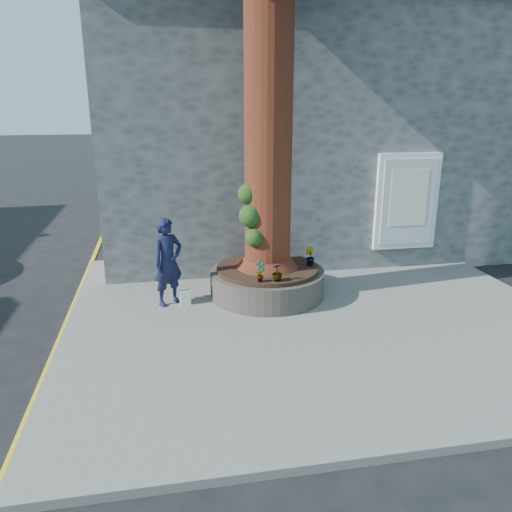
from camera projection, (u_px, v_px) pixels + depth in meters
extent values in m
plane|color=black|center=(245.00, 348.00, 8.21)|extent=(120.00, 120.00, 0.00)
cube|color=slate|center=(314.00, 314.00, 9.39)|extent=(9.00, 8.00, 0.12)
cube|color=yellow|center=(61.00, 337.00, 8.61)|extent=(0.10, 30.00, 0.01)
cube|color=#4B4E50|center=(288.00, 134.00, 14.52)|extent=(10.00, 8.00, 6.00)
cube|color=black|center=(290.00, 15.00, 13.59)|extent=(10.30, 8.30, 0.30)
cube|color=white|center=(407.00, 202.00, 11.41)|extent=(1.50, 0.12, 2.20)
cube|color=silver|center=(408.00, 202.00, 11.36)|extent=(1.25, 0.04, 1.95)
cube|color=silver|center=(409.00, 198.00, 11.31)|extent=(0.90, 0.02, 1.30)
cylinder|color=black|center=(267.00, 282.00, 10.11)|extent=(2.30, 2.30, 0.52)
cylinder|color=black|center=(267.00, 268.00, 10.03)|extent=(2.04, 2.04, 0.08)
cylinder|color=#431E10|center=(269.00, 68.00, 8.91)|extent=(0.90, 0.90, 7.50)
cone|color=#431E10|center=(267.00, 250.00, 9.91)|extent=(1.24, 1.24, 0.70)
sphere|color=#193913|center=(250.00, 216.00, 9.43)|extent=(0.44, 0.44, 0.44)
sphere|color=#193913|center=(254.00, 237.00, 9.47)|extent=(0.36, 0.36, 0.36)
sphere|color=#193913|center=(248.00, 194.00, 9.42)|extent=(0.40, 0.40, 0.40)
imported|color=#141737|center=(168.00, 262.00, 9.48)|extent=(0.74, 0.68, 1.71)
imported|color=#AFABA8|center=(244.00, 234.00, 11.28)|extent=(1.10, 1.08, 1.79)
cube|color=white|center=(185.00, 298.00, 9.65)|extent=(0.21, 0.14, 0.28)
imported|color=gray|center=(260.00, 271.00, 9.10)|extent=(0.24, 0.19, 0.40)
imported|color=gray|center=(310.00, 257.00, 10.02)|extent=(0.28, 0.28, 0.38)
imported|color=gray|center=(277.00, 272.00, 9.17)|extent=(0.22, 0.22, 0.34)
imported|color=gray|center=(256.00, 251.00, 10.56)|extent=(0.31, 0.32, 0.28)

